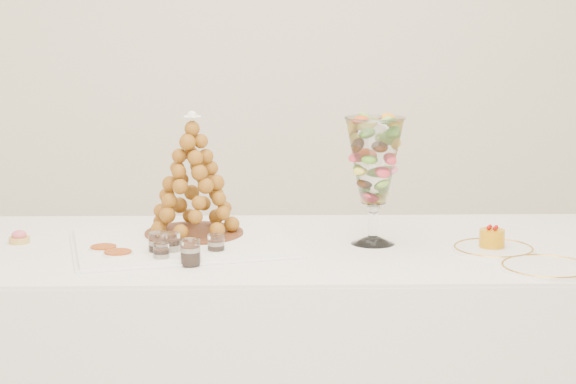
{
  "coord_description": "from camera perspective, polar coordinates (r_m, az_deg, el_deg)",
  "views": [
    {
      "loc": [
        -0.06,
        -2.67,
        1.55
      ],
      "look_at": [
        0.07,
        0.22,
        0.99
      ],
      "focal_mm": 60.0,
      "sensor_mm": 36.0,
      "label": 1
    }
  ],
  "objects": [
    {
      "name": "ramekin_back",
      "position": [
        2.89,
        -10.87,
        -3.49
      ],
      "size": [
        0.09,
        0.09,
        0.03
      ],
      "primitive_type": "cylinder",
      "color": "white",
      "rests_on": "buffet_table"
    },
    {
      "name": "ramekin_front",
      "position": [
        2.82,
        -10.03,
        -3.82
      ],
      "size": [
        0.09,
        0.09,
        0.03
      ],
      "primitive_type": "cylinder",
      "color": "white",
      "rests_on": "buffet_table"
    },
    {
      "name": "mousse_cake",
      "position": [
        2.96,
        11.99,
        -2.68
      ],
      "size": [
        0.08,
        0.08,
        0.07
      ],
      "color": "#CA8709",
      "rests_on": "cake_plate"
    },
    {
      "name": "croquembouche",
      "position": [
        3.0,
        -5.65,
        1.02
      ],
      "size": [
        0.32,
        0.32,
        0.39
      ],
      "rotation": [
        0.0,
        0.0,
        -0.31
      ],
      "color": "brown",
      "rests_on": "lace_tray"
    },
    {
      "name": "verrine_c",
      "position": [
        2.83,
        -4.29,
        -3.21
      ],
      "size": [
        0.05,
        0.05,
        0.07
      ],
      "primitive_type": "cylinder",
      "rotation": [
        0.0,
        0.0,
        -0.04
      ],
      "color": "white",
      "rests_on": "buffet_table"
    },
    {
      "name": "verrine_b",
      "position": [
        2.83,
        -6.95,
        -3.17
      ],
      "size": [
        0.06,
        0.06,
        0.07
      ],
      "primitive_type": "cylinder",
      "rotation": [
        0.0,
        0.0,
        -0.01
      ],
      "color": "white",
      "rests_on": "buffet_table"
    },
    {
      "name": "lace_tray",
      "position": [
        2.98,
        -6.31,
        -2.98
      ],
      "size": [
        0.72,
        0.6,
        0.02
      ],
      "primitive_type": "cube",
      "rotation": [
        0.0,
        0.0,
        0.21
      ],
      "color": "white",
      "rests_on": "buffet_table"
    },
    {
      "name": "verrine_a",
      "position": [
        2.83,
        -7.69,
        -3.15
      ],
      "size": [
        0.07,
        0.07,
        0.08
      ],
      "primitive_type": "cylinder",
      "rotation": [
        0.0,
        0.0,
        -0.19
      ],
      "color": "white",
      "rests_on": "buffet_table"
    },
    {
      "name": "macaron_vase",
      "position": [
        2.95,
        5.13,
        1.75
      ],
      "size": [
        0.18,
        0.18,
        0.39
      ],
      "color": "white",
      "rests_on": "buffet_table"
    },
    {
      "name": "verrine_e",
      "position": [
        2.74,
        -5.8,
        -3.59
      ],
      "size": [
        0.07,
        0.07,
        0.08
      ],
      "primitive_type": "cylinder",
      "rotation": [
        0.0,
        0.0,
        -0.33
      ],
      "color": "white",
      "rests_on": "buffet_table"
    },
    {
      "name": "spare_plate",
      "position": [
        2.79,
        15.08,
        -4.36
      ],
      "size": [
        0.26,
        0.26,
        0.01
      ],
      "primitive_type": "cylinder",
      "color": "white",
      "rests_on": "buffet_table"
    },
    {
      "name": "pink_tart",
      "position": [
        3.11,
        -15.64,
        -2.62
      ],
      "size": [
        0.06,
        0.06,
        0.04
      ],
      "color": "tan",
      "rests_on": "buffet_table"
    },
    {
      "name": "verrine_d",
      "position": [
        2.76,
        -7.52,
        -3.67
      ],
      "size": [
        0.06,
        0.06,
        0.06
      ],
      "primitive_type": "cylinder",
      "rotation": [
        0.0,
        0.0,
        -0.24
      ],
      "color": "white",
      "rests_on": "buffet_table"
    },
    {
      "name": "cake_plate",
      "position": [
        2.96,
        12.07,
        -3.34
      ],
      "size": [
        0.24,
        0.24,
        0.01
      ],
      "primitive_type": "cylinder",
      "color": "white",
      "rests_on": "buffet_table"
    },
    {
      "name": "buffet_table",
      "position": [
        3.1,
        0.66,
        -10.61
      ],
      "size": [
        2.2,
        0.92,
        0.83
      ],
      "rotation": [
        0.0,
        0.0,
        -0.02
      ],
      "color": "white",
      "rests_on": "ground"
    }
  ]
}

